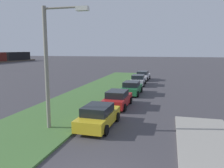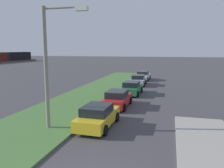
# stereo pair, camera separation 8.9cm
# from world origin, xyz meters

# --- Properties ---
(grass_median) EXTENTS (60.00, 6.00, 0.12)m
(grass_median) POSITION_xyz_m (10.00, 6.02, 0.06)
(grass_median) COLOR #477238
(grass_median) RESTS_ON ground
(parked_car_yellow) EXTENTS (4.34, 2.10, 1.47)m
(parked_car_yellow) POSITION_xyz_m (6.80, 1.98, 0.72)
(parked_car_yellow) COLOR gold
(parked_car_yellow) RESTS_ON ground
(parked_car_red) EXTENTS (4.33, 2.07, 1.47)m
(parked_car_red) POSITION_xyz_m (12.11, 1.96, 0.72)
(parked_car_red) COLOR red
(parked_car_red) RESTS_ON ground
(parked_car_green) EXTENTS (4.34, 2.09, 1.47)m
(parked_car_green) POSITION_xyz_m (17.94, 1.70, 0.72)
(parked_car_green) COLOR #1E6B38
(parked_car_green) RESTS_ON ground
(parked_car_silver) EXTENTS (4.34, 2.10, 1.47)m
(parked_car_silver) POSITION_xyz_m (24.66, 1.91, 0.72)
(parked_car_silver) COLOR #B2B5BA
(parked_car_silver) RESTS_ON ground
(parked_car_white) EXTENTS (4.38, 2.18, 1.47)m
(parked_car_white) POSITION_xyz_m (30.18, 1.90, 0.72)
(parked_car_white) COLOR silver
(parked_car_white) RESTS_ON ground
(streetlight) EXTENTS (0.36, 2.87, 7.50)m
(streetlight) POSITION_xyz_m (5.59, 4.52, 4.39)
(streetlight) COLOR gray
(streetlight) RESTS_ON ground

